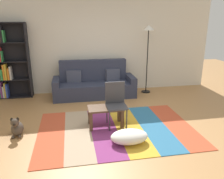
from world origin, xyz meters
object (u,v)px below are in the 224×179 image
coffee_table (106,111)px  tv_remote (109,108)px  bookshelf (8,62)px  pouf (129,137)px  dog (17,128)px  couch (94,84)px  folding_chair (116,101)px  standing_lamp (148,37)px

coffee_table → tv_remote: bearing=-50.5°
bookshelf → pouf: 4.06m
bookshelf → dog: (0.61, -2.33, -0.83)m
couch → pouf: size_ratio=3.40×
dog → folding_chair: size_ratio=0.44×
bookshelf → coffee_table: (2.31, -2.25, -0.66)m
tv_remote → pouf: bearing=-66.0°
pouf → dog: (-2.00, 0.65, 0.03)m
pouf → standing_lamp: (1.24, 2.75, 1.50)m
dog → tv_remote: 1.78m
dog → folding_chair: 1.95m
dog → standing_lamp: (3.24, 2.10, 1.47)m
coffee_table → folding_chair: (0.22, 0.03, 0.21)m
bookshelf → tv_remote: bookshelf is taller
couch → standing_lamp: standing_lamp is taller
couch → coffee_table: size_ratio=3.21×
couch → dog: (-1.68, -2.05, -0.18)m
standing_lamp → couch: bearing=-178.0°
coffee_table → dog: (-1.70, -0.08, -0.17)m
bookshelf → coffee_table: bearing=-44.3°
pouf → standing_lamp: bearing=65.8°
couch → standing_lamp: size_ratio=1.16×
bookshelf → pouf: size_ratio=3.05×
couch → bookshelf: 2.40m
coffee_table → standing_lamp: size_ratio=0.36×
coffee_table → pouf: size_ratio=1.06×
coffee_table → folding_chair: folding_chair is taller
couch → standing_lamp: bearing=2.0°
pouf → coffee_table: bearing=112.7°
coffee_table → couch: bearing=90.5°
standing_lamp → pouf: bearing=-114.2°
dog → pouf: bearing=-18.0°
dog → tv_remote: size_ratio=2.65×
dog → standing_lamp: size_ratio=0.20×
bookshelf → coffee_table: bookshelf is taller
coffee_table → pouf: (0.31, -0.73, -0.20)m
coffee_table → tv_remote: (0.06, -0.07, 0.10)m
dog → standing_lamp: 4.13m
bookshelf → standing_lamp: (3.85, -0.23, 0.63)m
standing_lamp → folding_chair: standing_lamp is taller
pouf → dog: size_ratio=1.67×
couch → dog: 2.65m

